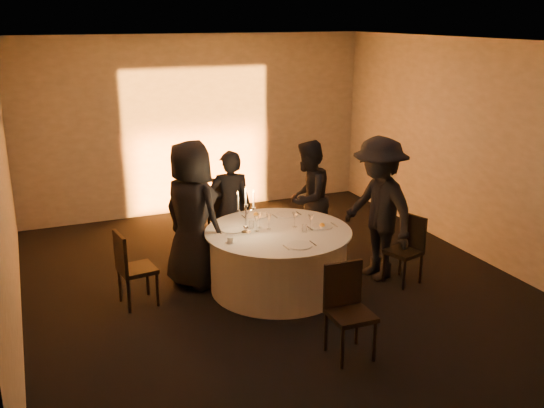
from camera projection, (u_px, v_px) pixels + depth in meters
name	position (u px, v px, depth m)	size (l,w,h in m)	color
floor	(278.00, 288.00, 7.63)	(7.00, 7.00, 0.00)	black
ceiling	(279.00, 42.00, 6.73)	(7.00, 7.00, 0.00)	white
wall_back	(197.00, 125.00, 10.26)	(7.00, 7.00, 0.00)	#A5A199
wall_front	(483.00, 291.00, 4.10)	(7.00, 7.00, 0.00)	#A5A199
wall_left	(4.00, 201.00, 6.07)	(7.00, 7.00, 0.00)	#A5A199
wall_right	(480.00, 151.00, 8.28)	(7.00, 7.00, 0.00)	#A5A199
uplighter_fixture	(205.00, 211.00, 10.43)	(0.25, 0.12, 0.10)	black
banquet_table	(278.00, 260.00, 7.51)	(1.80, 1.80, 0.77)	black
chair_left	(130.00, 265.00, 7.02)	(0.45, 0.45, 0.92)	black
chair_back_left	(226.00, 205.00, 8.93)	(0.49, 0.49, 1.06)	black
chair_back_right	(307.00, 211.00, 8.94)	(0.56, 0.56, 0.91)	black
chair_right	(407.00, 246.00, 7.68)	(0.48, 0.48, 0.87)	black
chair_front	(347.00, 305.00, 6.02)	(0.42, 0.42, 0.95)	black
guest_left	(192.00, 215.00, 7.46)	(0.91, 0.59, 1.86)	black
guest_back_left	(230.00, 207.00, 8.21)	(0.58, 0.38, 1.58)	black
guest_back_right	(308.00, 198.00, 8.52)	(0.80, 0.62, 1.64)	black
guest_right	(378.00, 209.00, 7.70)	(1.20, 0.69, 1.86)	black
plate_left	(232.00, 230.00, 7.40)	(0.36, 0.28, 0.01)	white
plate_back_left	(256.00, 215.00, 7.92)	(0.36, 0.30, 0.08)	white
plate_back_right	(287.00, 215.00, 7.96)	(0.35, 0.30, 0.01)	white
plate_right	(322.00, 226.00, 7.51)	(0.36, 0.26, 0.08)	white
plate_front	(300.00, 245.00, 6.90)	(0.36, 0.29, 0.01)	white
coffee_cup	(230.00, 240.00, 7.00)	(0.11, 0.11, 0.07)	white
candelabra	(246.00, 217.00, 7.24)	(0.25, 0.12, 0.59)	silver
wine_glass_a	(310.00, 219.00, 7.38)	(0.07, 0.07, 0.19)	silver
wine_glass_b	(260.00, 217.00, 7.45)	(0.07, 0.07, 0.19)	silver
wine_glass_c	(269.00, 219.00, 7.40)	(0.07, 0.07, 0.19)	silver
wine_glass_d	(295.00, 216.00, 7.47)	(0.07, 0.07, 0.19)	silver
wine_glass_e	(257.00, 221.00, 7.33)	(0.07, 0.07, 0.19)	silver
tumbler_a	(251.00, 225.00, 7.46)	(0.07, 0.07, 0.09)	silver
tumbler_b	(304.00, 228.00, 7.33)	(0.07, 0.07, 0.09)	silver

